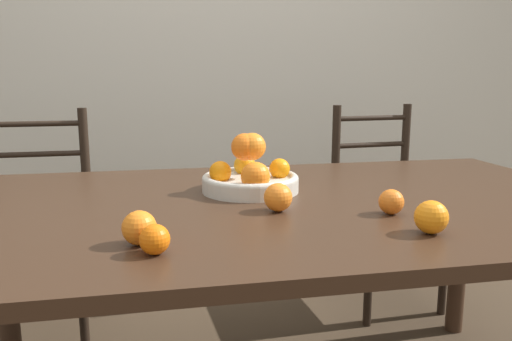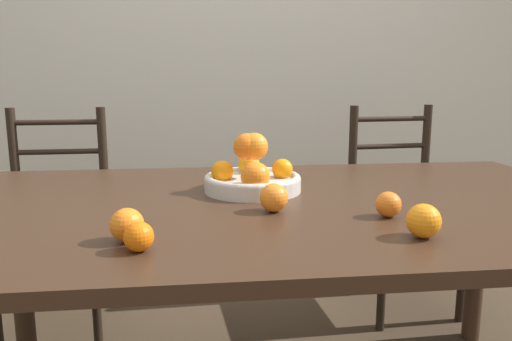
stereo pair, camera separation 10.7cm
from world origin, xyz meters
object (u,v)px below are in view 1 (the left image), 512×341
orange_loose_3 (431,217)px  orange_loose_4 (155,239)px  fruit_bowl (250,175)px  orange_loose_1 (139,228)px  orange_loose_0 (391,202)px  orange_loose_2 (278,197)px  chair_left (37,224)px  chair_right (384,206)px

orange_loose_3 → orange_loose_4: bearing=-178.5°
fruit_bowl → orange_loose_1: (-0.31, -0.43, -0.01)m
fruit_bowl → orange_loose_4: bearing=-119.6°
orange_loose_0 → orange_loose_2: 0.28m
orange_loose_1 → orange_loose_2: bearing=30.0°
orange_loose_4 → orange_loose_3: bearing=1.5°
orange_loose_2 → chair_left: (-0.80, 0.92, -0.30)m
orange_loose_3 → chair_right: bearing=68.7°
orange_loose_1 → orange_loose_4: (0.03, -0.06, -0.01)m
chair_left → chair_right: bearing=-1.1°
orange_loose_4 → chair_right: bearing=48.3°
orange_loose_1 → chair_left: chair_left is taller
orange_loose_1 → orange_loose_3: size_ratio=0.97×
orange_loose_2 → orange_loose_4: 0.40m
orange_loose_3 → orange_loose_2: bearing=139.6°
chair_left → fruit_bowl: bearing=-42.8°
orange_loose_2 → chair_left: bearing=131.1°
orange_loose_0 → orange_loose_2: (-0.27, 0.08, 0.00)m
fruit_bowl → chair_right: 1.08m
orange_loose_2 → orange_loose_4: orange_loose_2 is taller
orange_loose_4 → chair_left: bearing=112.7°
orange_loose_2 → chair_right: 1.22m
fruit_bowl → orange_loose_1: size_ratio=4.04×
orange_loose_0 → orange_loose_1: bearing=-169.4°
orange_loose_1 → orange_loose_2: 0.39m
orange_loose_2 → orange_loose_3: size_ratio=0.99×
orange_loose_1 → orange_loose_3: (0.63, -0.05, 0.00)m
orange_loose_4 → chair_left: 1.31m
orange_loose_2 → orange_loose_0: bearing=-16.6°
orange_loose_2 → orange_loose_1: bearing=-150.0°
orange_loose_3 → orange_loose_4: size_ratio=1.22×
orange_loose_0 → orange_loose_4: bearing=-162.9°
fruit_bowl → orange_loose_4: fruit_bowl is taller
orange_loose_0 → chair_right: (0.47, 1.00, -0.29)m
orange_loose_0 → fruit_bowl: bearing=133.8°
chair_right → orange_loose_3: bearing=-116.6°
orange_loose_4 → chair_left: size_ratio=0.06×
orange_loose_1 → orange_loose_2: size_ratio=0.98×
orange_loose_1 → chair_left: bearing=112.5°
chair_left → orange_loose_4: bearing=-68.5°
orange_loose_1 → chair_right: size_ratio=0.08×
fruit_bowl → orange_loose_2: fruit_bowl is taller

